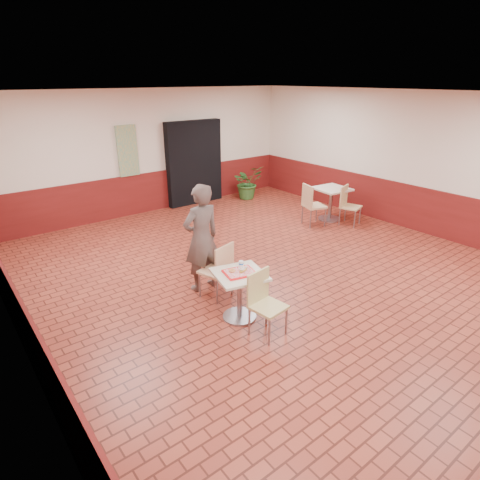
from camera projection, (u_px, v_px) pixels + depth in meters
room_shell at (293, 196)px, 6.31m from camera, size 8.01×10.01×3.01m
wainscot_band at (290, 254)px, 6.69m from camera, size 8.00×10.00×1.00m
corridor_doorway at (194, 163)px, 10.71m from camera, size 1.60×0.22×2.20m
promo_poster at (128, 151)px, 9.53m from camera, size 0.50×0.03×1.20m
main_table at (240, 288)px, 5.64m from camera, size 0.67×0.67×0.71m
chair_main_front at (264, 300)px, 5.31m from camera, size 0.46×0.46×0.89m
chair_main_back at (219, 268)px, 6.16m from camera, size 0.51×0.51×0.91m
customer at (201, 238)px, 6.31m from camera, size 0.65×0.43×1.76m
serving_tray at (240, 272)px, 5.55m from camera, size 0.42×0.33×0.03m
ring_donut at (232, 271)px, 5.54m from camera, size 0.11×0.11×0.03m
long_john_donut at (243, 270)px, 5.55m from camera, size 0.17×0.13×0.05m
paper_cup at (241, 264)px, 5.68m from camera, size 0.07×0.07×0.09m
second_table at (331, 198)px, 9.63m from camera, size 0.74×0.74×0.79m
chair_second_left at (311, 203)px, 9.23m from camera, size 0.56×0.56×0.97m
chair_second_front at (348, 203)px, 9.32m from camera, size 0.53×0.53×0.91m
potted_plant at (247, 182)px, 11.35m from camera, size 0.85×0.74×0.93m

